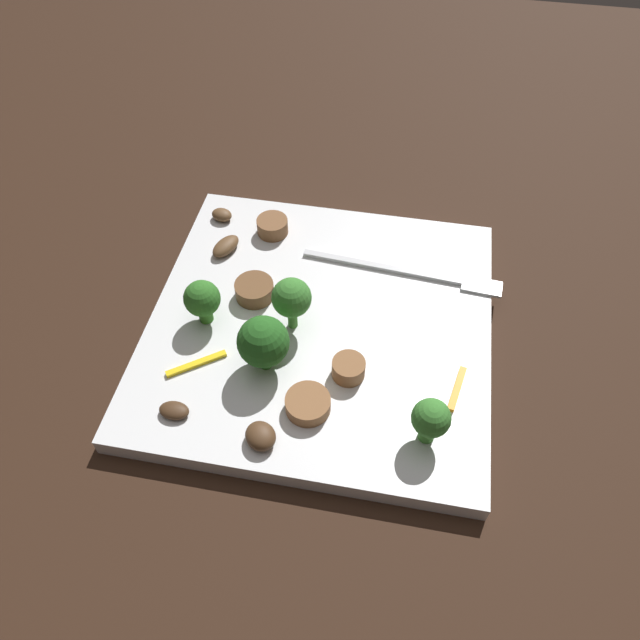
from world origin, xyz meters
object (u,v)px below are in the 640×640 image
fork (416,274)px  mushroom_1 (226,246)px  plate (320,326)px  sausage_slice_3 (272,226)px  broccoli_floret_1 (202,300)px  sausage_slice_0 (349,369)px  broccoli_floret_0 (292,299)px  sausage_slice_2 (308,404)px  mushroom_2 (261,436)px  broccoli_floret_2 (263,342)px  sausage_slice_1 (254,290)px  pepper_strip_0 (457,389)px  pepper_strip_1 (196,364)px  mushroom_0 (174,410)px  broccoli_floret_3 (431,419)px  mushroom_3 (222,215)px

fork → mushroom_1: mushroom_1 is taller
plate → sausage_slice_3: 0.12m
broccoli_floret_1 → sausage_slice_0: (0.13, -0.03, -0.02)m
broccoli_floret_0 → sausage_slice_2: size_ratio=1.49×
mushroom_2 → broccoli_floret_1: bearing=125.4°
plate → broccoli_floret_2: size_ratio=5.60×
broccoli_floret_2 → mushroom_1: 0.14m
sausage_slice_0 → sausage_slice_1: 0.11m
plate → pepper_strip_0: 0.13m
sausage_slice_0 → broccoli_floret_1: bearing=165.0°
broccoli_floret_0 → sausage_slice_2: 0.09m
sausage_slice_1 → pepper_strip_0: (0.18, -0.07, -0.01)m
broccoli_floret_1 → pepper_strip_1: broccoli_floret_1 is taller
plate → sausage_slice_0: 0.06m
pepper_strip_0 → sausage_slice_3: bearing=140.6°
broccoli_floret_2 → mushroom_0: (-0.06, -0.06, -0.03)m
plate → broccoli_floret_0: broccoli_floret_0 is taller
pepper_strip_0 → pepper_strip_1: 0.20m
broccoli_floret_3 → broccoli_floret_2: bearing=162.5°
sausage_slice_1 → plate: bearing=-15.4°
sausage_slice_3 → mushroom_3: size_ratio=1.45×
broccoli_floret_0 → mushroom_2: 0.11m
sausage_slice_3 → pepper_strip_0: sausage_slice_3 is taller
sausage_slice_0 → sausage_slice_3: size_ratio=0.89×
mushroom_1 → mushroom_2: mushroom_2 is taller
mushroom_0 → pepper_strip_0: (0.21, 0.06, -0.00)m
mushroom_1 → mushroom_3: (-0.02, 0.04, -0.00)m
broccoli_floret_1 → broccoli_floret_3: size_ratio=1.01×
plate → sausage_slice_2: (0.01, -0.09, 0.01)m
broccoli_floret_3 → sausage_slice_1: bearing=144.7°
broccoli_floret_2 → sausage_slice_2: size_ratio=1.48×
pepper_strip_0 → sausage_slice_2: bearing=-161.7°
sausage_slice_2 → mushroom_3: bearing=122.5°
sausage_slice_3 → pepper_strip_0: size_ratio=0.71×
sausage_slice_3 → fork: bearing=-13.0°
plate → fork: 0.10m
broccoli_floret_2 → sausage_slice_0: bearing=2.7°
sausage_slice_1 → pepper_strip_0: 0.19m
broccoli_floret_2 → mushroom_3: size_ratio=2.50×
broccoli_floret_1 → sausage_slice_2: size_ratio=1.21×
mushroom_0 → mushroom_1: bearing=93.3°
broccoli_floret_3 → sausage_slice_0: broccoli_floret_3 is taller
sausage_slice_3 → pepper_strip_1: 0.16m
sausage_slice_0 → sausage_slice_3: same height
broccoli_floret_3 → mushroom_3: bearing=136.5°
broccoli_floret_3 → pepper_strip_1: broccoli_floret_3 is taller
broccoli_floret_2 → mushroom_1: broccoli_floret_2 is taller
sausage_slice_2 → mushroom_2: bearing=-130.9°
sausage_slice_2 → mushroom_2: size_ratio=1.41×
broccoli_floret_0 → pepper_strip_0: (0.14, -0.04, -0.03)m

